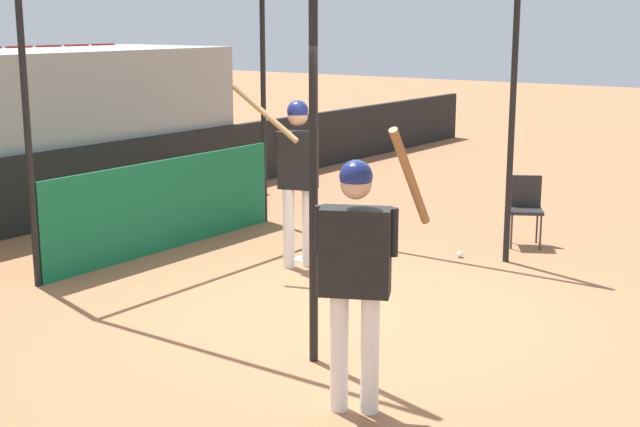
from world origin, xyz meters
The scene contains 8 objects.
ground_plane centered at (0.00, 0.00, 0.00)m, with size 60.00×60.00×0.00m, color #9E6642.
outfield_wall centered at (0.00, 5.19, 0.51)m, with size 24.00×0.12×1.02m.
batting_cage centered at (0.72, 2.44, 1.29)m, with size 3.78×3.60×3.06m.
home_plate centered at (1.38, 1.41, 0.01)m, with size 0.44×0.44×0.02m.
player_batter centered at (1.02, 1.42, 1.13)m, with size 0.64×0.80×2.02m.
player_waiting centered at (-1.73, -1.17, 1.09)m, with size 0.63×0.65×2.03m.
folding_chair centered at (3.43, -0.22, 0.52)m, with size 0.54×0.54×0.84m.
baseball centered at (2.42, 0.12, 0.04)m, with size 0.07×0.07×0.07m.
Camera 1 is at (-6.60, -4.37, 2.70)m, focal length 50.00 mm.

